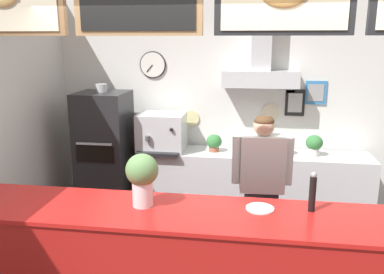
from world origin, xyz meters
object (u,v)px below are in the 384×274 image
Objects in this scene: shop_worker at (261,189)px; potted_basil at (284,144)px; potted_thyme at (214,142)px; pepper_grinder at (313,192)px; condiment_plate at (260,208)px; espresso_machine at (162,132)px; potted_rosemary at (245,146)px; basil_vase at (142,177)px; pizza_oven at (105,157)px; potted_oregano at (314,144)px.

potted_basil is (0.28, 1.06, 0.19)m from shop_worker.
pepper_grinder is at bearing -66.50° from potted_thyme.
condiment_plate is at bearing -75.72° from potted_thyme.
shop_worker is 2.75× the size of espresso_machine.
potted_basil is at bearing 81.08° from condiment_plate.
potted_rosemary is 0.44× the size of basil_vase.
espresso_machine reaches higher than condiment_plate.
potted_thyme is (-0.56, 1.08, 0.17)m from shop_worker.
pizza_oven is at bearing -175.52° from potted_rosemary.
espresso_machine is 2.54m from pepper_grinder.
potted_oregano is at bearing 71.69° from condiment_plate.
pepper_grinder is at bearing 105.21° from shop_worker.
pepper_grinder is at bearing -76.02° from potted_rosemary.
shop_worker reaches higher than potted_thyme.
basil_vase is (0.33, -2.09, 0.15)m from espresso_machine.
pepper_grinder is 1.22m from basil_vase.
shop_worker reaches higher than potted_oregano.
pizza_oven is 2.26m from basil_vase.
potted_thyme reaches higher than condiment_plate.
pepper_grinder reaches higher than potted_thyme.
pizza_oven reaches higher than potted_thyme.
pizza_oven is 1.76m from potted_rosemary.
condiment_plate is at bearing -108.31° from potted_oregano.
pepper_grinder reaches higher than potted_oregano.
espresso_machine reaches higher than potted_rosemary.
condiment_plate is (0.14, -2.03, 0.08)m from potted_rosemary.
potted_rosemary is (-0.46, -0.02, -0.04)m from potted_basil.
pizza_oven is 7.38× the size of potted_basil.
shop_worker reaches higher than basil_vase.
pepper_grinder reaches higher than potted_basil.
potted_oregano reaches higher than potted_basil.
potted_oregano is at bearing 3.43° from pizza_oven.
pepper_grinder is 0.39m from condiment_plate.
pepper_grinder is (0.89, -2.04, 0.19)m from potted_thyme.
shop_worker is 6.27× the size of potted_oregano.
potted_basil is 0.60× the size of basil_vase.
condiment_plate is (1.89, -1.89, 0.25)m from pizza_oven.
potted_oregano is 0.82m from potted_rosemary.
potted_oregano is 1.47× the size of potted_rosemary.
pepper_grinder is (0.50, -2.01, 0.22)m from potted_rosemary.
potted_thyme is 1.05× the size of condiment_plate.
basil_vase is (-0.86, -0.06, 0.21)m from condiment_plate.
potted_rosemary is 0.85× the size of condiment_plate.
pizza_oven reaches higher than espresso_machine.
shop_worker is (1.93, -0.91, 0.03)m from pizza_oven.
basil_vase is at bearing -62.13° from pizza_oven.
espresso_machine is 1.05m from potted_rosemary.
potted_thyme is at bearing 178.78° from potted_basil.
espresso_machine is at bearing -179.53° from potted_oregano.
potted_oregano is (2.56, 0.15, 0.23)m from pizza_oven.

